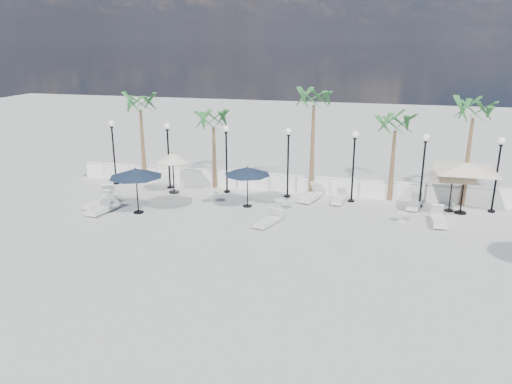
% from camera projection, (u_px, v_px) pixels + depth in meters
% --- Properties ---
extents(ground, '(100.00, 100.00, 0.00)m').
position_uv_depth(ground, '(260.00, 241.00, 21.66)').
color(ground, '#A9A8A3').
rests_on(ground, ground).
extents(balustrade, '(26.00, 0.30, 1.01)m').
position_uv_depth(balustrade, '(291.00, 184.00, 28.47)').
color(balustrade, white).
rests_on(balustrade, ground).
extents(lamppost_0, '(0.36, 0.36, 3.84)m').
position_uv_depth(lamppost_0, '(113.00, 143.00, 29.39)').
color(lamppost_0, black).
rests_on(lamppost_0, ground).
extents(lamppost_1, '(0.36, 0.36, 3.84)m').
position_uv_depth(lamppost_1, '(168.00, 146.00, 28.58)').
color(lamppost_1, black).
rests_on(lamppost_1, ground).
extents(lamppost_2, '(0.36, 0.36, 3.84)m').
position_uv_depth(lamppost_2, '(226.00, 149.00, 27.76)').
color(lamppost_2, black).
rests_on(lamppost_2, ground).
extents(lamppost_3, '(0.36, 0.36, 3.84)m').
position_uv_depth(lamppost_3, '(288.00, 153.00, 26.95)').
color(lamppost_3, black).
rests_on(lamppost_3, ground).
extents(lamppost_4, '(0.36, 0.36, 3.84)m').
position_uv_depth(lamppost_4, '(354.00, 156.00, 26.13)').
color(lamppost_4, black).
rests_on(lamppost_4, ground).
extents(lamppost_5, '(0.36, 0.36, 3.84)m').
position_uv_depth(lamppost_5, '(424.00, 160.00, 25.32)').
color(lamppost_5, black).
rests_on(lamppost_5, ground).
extents(lamppost_6, '(0.36, 0.36, 3.84)m').
position_uv_depth(lamppost_6, '(498.00, 164.00, 24.50)').
color(lamppost_6, black).
rests_on(lamppost_6, ground).
extents(palm_0, '(2.60, 2.60, 5.50)m').
position_uv_depth(palm_0, '(140.00, 108.00, 29.18)').
color(palm_0, brown).
rests_on(palm_0, ground).
extents(palm_1, '(2.60, 2.60, 4.70)m').
position_uv_depth(palm_1, '(213.00, 124.00, 28.36)').
color(palm_1, brown).
rests_on(palm_1, ground).
extents(palm_2, '(2.60, 2.60, 6.10)m').
position_uv_depth(palm_2, '(314.00, 103.00, 26.63)').
color(palm_2, brown).
rests_on(palm_2, ground).
extents(palm_3, '(2.60, 2.60, 4.90)m').
position_uv_depth(palm_3, '(395.00, 128.00, 25.98)').
color(palm_3, brown).
rests_on(palm_3, ground).
extents(palm_4, '(2.60, 2.60, 5.70)m').
position_uv_depth(palm_4, '(473.00, 116.00, 24.88)').
color(palm_4, brown).
rests_on(palm_4, ground).
extents(lounger_0, '(1.42, 2.24, 0.80)m').
position_uv_depth(lounger_0, '(106.00, 199.00, 26.37)').
color(lounger_0, silver).
rests_on(lounger_0, ground).
extents(lounger_1, '(1.15, 1.93, 0.69)m').
position_uv_depth(lounger_1, '(99.00, 203.00, 25.95)').
color(lounger_1, silver).
rests_on(lounger_1, ground).
extents(lounger_2, '(1.00, 2.00, 0.72)m').
position_uv_depth(lounger_2, '(103.00, 208.00, 25.11)').
color(lounger_2, silver).
rests_on(lounger_2, ground).
extents(lounger_3, '(1.16, 2.13, 0.76)m').
position_uv_depth(lounger_3, '(311.00, 196.00, 27.03)').
color(lounger_3, silver).
rests_on(lounger_3, ground).
extents(lounger_4, '(0.73, 1.73, 0.63)m').
position_uv_depth(lounger_4, '(339.00, 198.00, 26.69)').
color(lounger_4, silver).
rests_on(lounger_4, ground).
extents(lounger_5, '(1.08, 1.82, 0.65)m').
position_uv_depth(lounger_5, '(268.00, 221.00, 23.43)').
color(lounger_5, silver).
rests_on(lounger_5, ground).
extents(lounger_6, '(0.89, 1.82, 0.65)m').
position_uv_depth(lounger_6, '(414.00, 204.00, 25.79)').
color(lounger_6, silver).
rests_on(lounger_6, ground).
extents(lounger_8, '(0.67, 1.92, 0.72)m').
position_uv_depth(lounger_8, '(438.00, 219.00, 23.54)').
color(lounger_8, silver).
rests_on(lounger_8, ground).
extents(side_table_0, '(0.59, 0.59, 0.57)m').
position_uv_depth(side_table_0, '(212.00, 197.00, 26.51)').
color(side_table_0, silver).
rests_on(side_table_0, ground).
extents(side_table_1, '(0.56, 0.56, 0.55)m').
position_uv_depth(side_table_1, '(280.00, 204.00, 25.43)').
color(side_table_1, silver).
rests_on(side_table_1, ground).
extents(side_table_2, '(0.46, 0.46, 0.44)m').
position_uv_depth(side_table_2, '(402.00, 216.00, 23.86)').
color(side_table_2, silver).
rests_on(side_table_2, ground).
extents(parasol_navy_left, '(2.66, 2.66, 2.35)m').
position_uv_depth(parasol_navy_left, '(136.00, 173.00, 24.53)').
color(parasol_navy_left, black).
rests_on(parasol_navy_left, ground).
extents(parasol_navy_mid, '(2.42, 2.42, 2.17)m').
position_uv_depth(parasol_navy_mid, '(247.00, 171.00, 25.51)').
color(parasol_navy_mid, black).
rests_on(parasol_navy_mid, ground).
extents(parasol_cream_sq_a, '(5.73, 5.73, 2.81)m').
position_uv_depth(parasol_cream_sq_a, '(466.00, 163.00, 24.29)').
color(parasol_cream_sq_a, black).
rests_on(parasol_cream_sq_a, ground).
extents(parasol_cream_sq_b, '(4.43, 4.43, 2.22)m').
position_uv_depth(parasol_cream_sq_b, '(453.00, 172.00, 24.80)').
color(parasol_cream_sq_b, black).
rests_on(parasol_cream_sq_b, ground).
extents(parasol_cream_small, '(1.93, 1.93, 2.37)m').
position_uv_depth(parasol_cream_small, '(172.00, 158.00, 27.83)').
color(parasol_cream_small, black).
rests_on(parasol_cream_small, ground).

